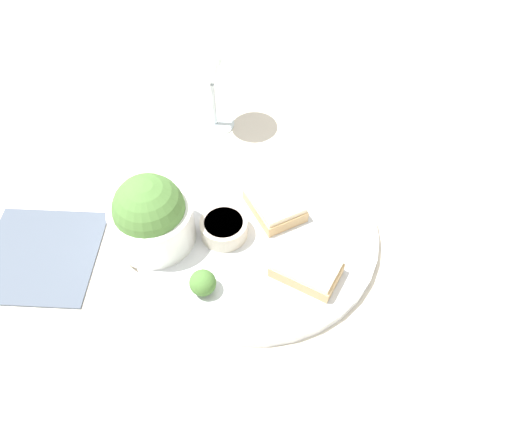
{
  "coord_description": "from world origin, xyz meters",
  "views": [
    {
      "loc": [
        0.2,
        -0.36,
        0.56
      ],
      "look_at": [
        0.0,
        0.0,
        0.03
      ],
      "focal_mm": 35.0,
      "sensor_mm": 36.0,
      "label": 1
    }
  ],
  "objects": [
    {
      "name": "sauce_ramekin",
      "position": [
        -0.03,
        -0.03,
        0.03
      ],
      "size": [
        0.06,
        0.06,
        0.03
      ],
      "color": "beige",
      "rests_on": "dinner_plate"
    },
    {
      "name": "napkin",
      "position": [
        -0.24,
        -0.17,
        0.0
      ],
      "size": [
        0.2,
        0.2,
        0.01
      ],
      "color": "#4C5666",
      "rests_on": "ground_plane"
    },
    {
      "name": "salad_bowl",
      "position": [
        -0.11,
        -0.08,
        0.06
      ],
      "size": [
        0.11,
        0.11,
        0.1
      ],
      "color": "white",
      "rests_on": "dinner_plate"
    },
    {
      "name": "garnish",
      "position": [
        -0.01,
        -0.12,
        0.03
      ],
      "size": [
        0.03,
        0.03,
        0.03
      ],
      "color": "#477533",
      "rests_on": "dinner_plate"
    },
    {
      "name": "cheese_toast_far",
      "position": [
        0.09,
        -0.03,
        0.03
      ],
      "size": [
        0.08,
        0.05,
        0.03
      ],
      "color": "tan",
      "rests_on": "dinner_plate"
    },
    {
      "name": "cheese_toast_near",
      "position": [
        0.01,
        0.04,
        0.03
      ],
      "size": [
        0.1,
        0.1,
        0.03
      ],
      "color": "tan",
      "rests_on": "dinner_plate"
    },
    {
      "name": "dinner_plate",
      "position": [
        0.0,
        0.0,
        0.01
      ],
      "size": [
        0.33,
        0.33,
        0.01
      ],
      "color": "silver",
      "rests_on": "ground_plane"
    },
    {
      "name": "wine_glass",
      "position": [
        -0.17,
        0.17,
        0.11
      ],
      "size": [
        0.08,
        0.08,
        0.15
      ],
      "color": "silver",
      "rests_on": "ground_plane"
    },
    {
      "name": "ground_plane",
      "position": [
        0.0,
        0.0,
        0.0
      ],
      "size": [
        4.0,
        4.0,
        0.0
      ],
      "primitive_type": "plane",
      "color": "beige"
    }
  ]
}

